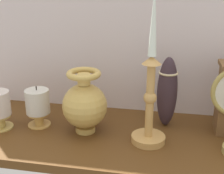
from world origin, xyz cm
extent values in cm
cube|color=#543315|center=(0.00, 0.00, -1.20)|extent=(100.00, 36.00, 2.40)
cube|color=silver|center=(0.00, 18.50, 32.50)|extent=(120.00, 2.00, 65.00)
cylinder|color=tan|center=(9.00, -2.61, 0.90)|extent=(9.10, 9.10, 1.80)
cylinder|color=tan|center=(9.00, -2.61, 11.73)|extent=(2.11, 2.11, 19.85)
sphere|color=tan|center=(9.00, -2.61, 12.72)|extent=(3.38, 3.38, 3.38)
cone|color=tan|center=(9.00, -2.61, 22.65)|extent=(4.84, 4.84, 2.00)
cone|color=white|center=(9.00, -2.61, 32.71)|extent=(2.14, 2.14, 18.11)
cylinder|color=tan|center=(-9.13, -0.18, 0.80)|extent=(5.68, 5.68, 1.60)
sphere|color=tan|center=(-9.13, -0.18, 7.91)|extent=(12.61, 12.61, 12.61)
cylinder|color=tan|center=(-9.13, -0.18, 15.72)|extent=(3.53, 3.53, 3.02)
torus|color=tan|center=(-9.13, -0.18, 17.23)|extent=(9.41, 9.41, 1.70)
cylinder|color=tan|center=(-23.72, 1.10, 1.84)|extent=(2.69, 2.69, 3.67)
cylinder|color=tan|center=(-23.72, 1.10, 0.40)|extent=(6.73, 6.73, 0.80)
cylinder|color=tan|center=(-23.72, 1.10, 3.67)|extent=(6.05, 6.05, 0.60)
cylinder|color=beige|center=(-23.72, 1.10, 7.60)|extent=(6.99, 6.99, 7.06)
cylinder|color=black|center=(-23.72, 1.10, 11.73)|extent=(0.30, 0.30, 1.20)
cylinder|color=tan|center=(-34.27, -2.63, 1.89)|extent=(2.93, 2.93, 3.79)
cylinder|color=tan|center=(-34.27, -2.63, 0.40)|extent=(7.32, 7.32, 0.80)
ellipsoid|color=#34252C|center=(13.22, 8.27, 10.44)|extent=(5.81, 5.81, 20.88)
torus|color=#CCB78C|center=(13.22, 8.27, 16.29)|extent=(5.54, 5.54, 0.60)
camera|label=1|loc=(12.99, -75.51, 42.01)|focal=49.06mm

